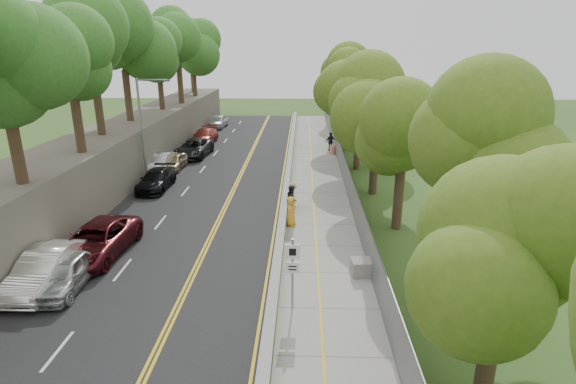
# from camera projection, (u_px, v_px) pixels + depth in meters

# --- Properties ---
(ground) EXTENTS (140.00, 140.00, 0.00)m
(ground) POSITION_uv_depth(u_px,v_px,m) (272.00, 273.00, 21.36)
(ground) COLOR #33511E
(ground) RESTS_ON ground
(road) EXTENTS (11.20, 66.00, 0.04)m
(road) POSITION_uv_depth(u_px,v_px,m) (217.00, 180.00, 35.75)
(road) COLOR black
(road) RESTS_ON ground
(sidewalk) EXTENTS (4.20, 66.00, 0.05)m
(sidewalk) POSITION_uv_depth(u_px,v_px,m) (317.00, 181.00, 35.50)
(sidewalk) COLOR gray
(sidewalk) RESTS_ON ground
(jersey_barrier) EXTENTS (0.42, 66.00, 0.60)m
(jersey_barrier) POSITION_uv_depth(u_px,v_px,m) (288.00, 177.00, 35.48)
(jersey_barrier) COLOR #C6F031
(jersey_barrier) RESTS_ON ground
(rock_embankment) EXTENTS (5.00, 66.00, 4.00)m
(rock_embankment) POSITION_uv_depth(u_px,v_px,m) (114.00, 155.00, 35.38)
(rock_embankment) COLOR #595147
(rock_embankment) RESTS_ON ground
(chainlink_fence) EXTENTS (0.04, 66.00, 2.00)m
(chainlink_fence) POSITION_uv_depth(u_px,v_px,m) (344.00, 169.00, 35.12)
(chainlink_fence) COLOR slate
(chainlink_fence) RESTS_ON ground
(trees_embankment) EXTENTS (6.40, 66.00, 13.00)m
(trees_embankment) POSITION_uv_depth(u_px,v_px,m) (106.00, 41.00, 32.68)
(trees_embankment) COLOR #3A7928
(trees_embankment) RESTS_ON rock_embankment
(trees_fenceside) EXTENTS (7.00, 66.00, 14.00)m
(trees_fenceside) POSITION_uv_depth(u_px,v_px,m) (379.00, 91.00, 33.15)
(trees_fenceside) COLOR #567821
(trees_fenceside) RESTS_ON ground
(streetlight) EXTENTS (2.52, 0.22, 8.00)m
(streetlight) POSITION_uv_depth(u_px,v_px,m) (144.00, 124.00, 33.50)
(streetlight) COLOR gray
(streetlight) RESTS_ON ground
(signpost) EXTENTS (0.62, 0.09, 3.10)m
(signpost) POSITION_uv_depth(u_px,v_px,m) (293.00, 266.00, 17.85)
(signpost) COLOR gray
(signpost) RESTS_ON sidewalk
(construction_barrel) EXTENTS (0.52, 0.52, 0.86)m
(construction_barrel) POSITION_uv_depth(u_px,v_px,m) (332.00, 150.00, 43.70)
(construction_barrel) COLOR red
(construction_barrel) RESTS_ON sidewalk
(concrete_block) EXTENTS (1.22, 0.97, 0.76)m
(concrete_block) POSITION_uv_depth(u_px,v_px,m) (363.00, 267.00, 20.98)
(concrete_block) COLOR slate
(concrete_block) RESTS_ON sidewalk
(car_0) EXTENTS (1.81, 4.34, 1.47)m
(car_0) POSITION_uv_depth(u_px,v_px,m) (65.00, 273.00, 19.76)
(car_0) COLOR #B2B1B6
(car_0) RESTS_ON road
(car_1) EXTENTS (1.79, 4.98, 1.64)m
(car_1) POSITION_uv_depth(u_px,v_px,m) (45.00, 269.00, 19.92)
(car_1) COLOR white
(car_1) RESTS_ON road
(car_2) EXTENTS (3.14, 6.10, 1.64)m
(car_2) POSITION_uv_depth(u_px,v_px,m) (97.00, 241.00, 22.76)
(car_2) COLOR #52131A
(car_2) RESTS_ON road
(car_3) EXTENTS (2.07, 4.89, 1.41)m
(car_3) POSITION_uv_depth(u_px,v_px,m) (156.00, 180.00, 33.30)
(car_3) COLOR black
(car_3) RESTS_ON road
(car_4) EXTENTS (1.72, 3.98, 1.34)m
(car_4) POSITION_uv_depth(u_px,v_px,m) (174.00, 161.00, 38.55)
(car_4) COLOR tan
(car_4) RESTS_ON road
(car_5) EXTENTS (1.81, 4.79, 1.56)m
(car_5) POSITION_uv_depth(u_px,v_px,m) (160.00, 163.00, 37.62)
(car_5) COLOR #A9ACB1
(car_5) RESTS_ON road
(car_6) EXTENTS (3.08, 5.96, 1.61)m
(car_6) POSITION_uv_depth(u_px,v_px,m) (194.00, 148.00, 42.80)
(car_6) COLOR black
(car_6) RESTS_ON road
(car_7) EXTENTS (2.54, 5.43, 1.53)m
(car_7) POSITION_uv_depth(u_px,v_px,m) (204.00, 136.00, 48.34)
(car_7) COLOR #A0392F
(car_7) RESTS_ON road
(car_8) EXTENTS (2.21, 4.79, 1.59)m
(car_8) POSITION_uv_depth(u_px,v_px,m) (218.00, 121.00, 57.50)
(car_8) COLOR #BDBDC1
(car_8) RESTS_ON road
(painter_0) EXTENTS (0.81, 1.01, 1.81)m
(painter_0) POSITION_uv_depth(u_px,v_px,m) (291.00, 211.00, 26.51)
(painter_0) COLOR #F5AA2F
(painter_0) RESTS_ON sidewalk
(painter_1) EXTENTS (0.55, 0.67, 1.59)m
(painter_1) POSITION_uv_depth(u_px,v_px,m) (292.00, 194.00, 29.80)
(painter_1) COLOR silver
(painter_1) RESTS_ON sidewalk
(painter_2) EXTENTS (0.79, 0.95, 1.76)m
(painter_2) POSITION_uv_depth(u_px,v_px,m) (292.00, 199.00, 28.64)
(painter_2) COLOR black
(painter_2) RESTS_ON sidewalk
(painter_3) EXTENTS (0.87, 1.20, 1.68)m
(painter_3) POSITION_uv_depth(u_px,v_px,m) (292.00, 196.00, 29.36)
(painter_3) COLOR #9A7046
(painter_3) RESTS_ON sidewalk
(person_far) EXTENTS (1.17, 0.83, 1.85)m
(person_far) POSITION_uv_depth(u_px,v_px,m) (331.00, 142.00, 45.01)
(person_far) COLOR black
(person_far) RESTS_ON sidewalk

